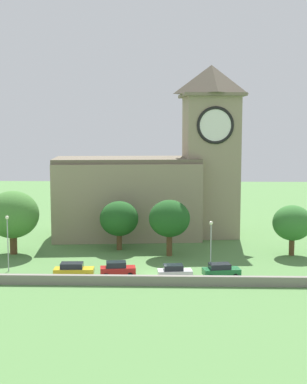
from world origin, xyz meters
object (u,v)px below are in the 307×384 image
(car_yellow, at_px, (73,270))
(streetlamp_west_mid, at_px, (211,238))
(church, at_px, (157,180))
(tree_riverside_west, at_px, (13,215))
(car_white, at_px, (174,272))
(car_green, at_px, (221,270))
(car_red, at_px, (117,269))
(tree_by_tower, at_px, (119,219))
(tree_riverside_east, at_px, (292,223))
(tree_churchyard, at_px, (169,219))
(streetlamp_west_end, at_px, (8,234))

(car_yellow, distance_m, streetlamp_west_mid, 17.14)
(church, xyz_separation_m, tree_riverside_west, (-19.98, -13.87, -3.58))
(car_white, distance_m, car_green, 5.68)
(car_yellow, distance_m, car_red, 5.26)
(tree_by_tower, bearing_deg, car_yellow, -105.17)
(church, height_order, car_green, church)
(tree_riverside_east, relative_size, tree_churchyard, 0.90)
(car_yellow, distance_m, tree_riverside_east, 31.44)
(car_green, bearing_deg, car_red, -179.90)
(streetlamp_west_mid, bearing_deg, tree_riverside_west, 160.99)
(streetlamp_west_end, distance_m, streetlamp_west_mid, 25.19)
(car_green, distance_m, tree_by_tower, 20.20)
(car_yellow, relative_size, car_white, 1.14)
(car_white, height_order, streetlamp_west_end, streetlamp_west_end)
(streetlamp_west_end, height_order, tree_by_tower, tree_by_tower)
(tree_riverside_west, relative_size, tree_by_tower, 1.25)
(car_white, height_order, tree_churchyard, tree_churchyard)
(tree_riverside_west, bearing_deg, car_white, -28.68)
(car_green, bearing_deg, streetlamp_west_mid, 118.80)
(church, xyz_separation_m, tree_churchyard, (2.12, -14.27, -3.97))
(car_white, height_order, tree_by_tower, tree_by_tower)
(tree_riverside_east, bearing_deg, car_yellow, -156.48)
(car_white, height_order, car_green, car_white)
(car_red, height_order, streetlamp_west_mid, streetlamp_west_mid)
(streetlamp_west_mid, xyz_separation_m, tree_churchyard, (-5.12, 8.98, 0.87))
(car_green, bearing_deg, streetlamp_west_end, 175.65)
(car_green, relative_size, streetlamp_west_mid, 0.72)
(car_green, bearing_deg, tree_riverside_east, 47.11)
(tree_riverside_east, relative_size, tree_riverside_west, 0.79)
(car_yellow, bearing_deg, streetlamp_west_mid, 9.05)
(car_green, height_order, tree_riverside_west, tree_riverside_west)
(car_green, xyz_separation_m, tree_riverside_east, (10.96, 11.80, 3.72))
(church, distance_m, streetlamp_west_end, 29.71)
(car_red, bearing_deg, streetlamp_west_end, 171.70)
(tree_riverside_east, bearing_deg, tree_riverside_west, -179.36)
(tree_churchyard, bearing_deg, tree_by_tower, 154.31)
(tree_riverside_east, bearing_deg, streetlamp_west_mid, -140.83)
(car_red, bearing_deg, car_yellow, -173.07)
(tree_riverside_east, height_order, tree_riverside_west, tree_riverside_west)
(streetlamp_west_mid, xyz_separation_m, tree_by_tower, (-12.47, 12.51, 0.24))
(car_red, distance_m, streetlamp_west_end, 14.48)
(car_yellow, distance_m, tree_by_tower, 16.13)
(car_red, xyz_separation_m, streetlamp_west_mid, (11.35, 2.00, 3.45))
(church, distance_m, car_yellow, 28.75)
(streetlamp_west_end, bearing_deg, streetlamp_west_mid, -0.03)
(car_red, xyz_separation_m, tree_by_tower, (-1.11, 14.52, 3.68))
(church, xyz_separation_m, car_green, (8.33, -25.23, -8.36))
(car_white, relative_size, tree_riverside_east, 0.60)
(car_green, height_order, tree_riverside_east, tree_riverside_east)
(car_red, distance_m, tree_riverside_east, 26.48)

